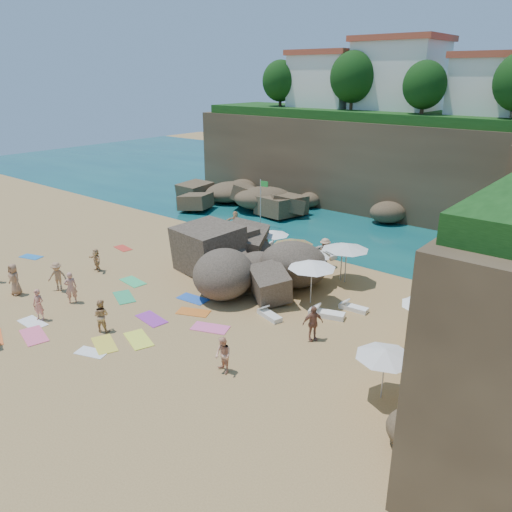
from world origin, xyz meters
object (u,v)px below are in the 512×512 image
Objects in this scene: lounger_0 at (279,247)px; person_stand_2 at (325,253)px; person_stand_4 at (462,335)px; parasol_1 at (342,247)px; rock_outcrop at (234,278)px; parasol_0 at (347,246)px; person_stand_3 at (313,323)px; flag_pole at (262,197)px; person_stand_1 at (101,316)px; parasol_2 at (312,253)px; person_stand_6 at (71,287)px; person_stand_5 at (235,221)px.

lounger_0 is 0.92× the size of person_stand_2.
person_stand_4 is at bearing -178.87° from person_stand_2.
rock_outcrop is at bearing -144.47° from parasol_1.
parasol_0 is 7.62m from person_stand_3.
parasol_0 is at bearing -27.79° from flag_pole.
person_stand_3 is 6.73m from person_stand_4.
person_stand_1 is 16.98m from person_stand_4.
flag_pole reaches higher than person_stand_3.
parasol_2 is (4.19, 2.29, 1.96)m from rock_outcrop.
person_stand_4 is (9.53, -2.18, -1.16)m from parasol_2.
person_stand_6 is at bearing -130.33° from parasol_0.
person_stand_4 is at bearing 140.00° from person_stand_6.
lounger_0 is 16.01m from person_stand_4.
rock_outcrop is 7.16m from parasol_0.
person_stand_1 is 1.07× the size of person_stand_5.
person_stand_3 is (4.63, -8.54, -0.09)m from person_stand_2.
parasol_0 is at bearing 44.74° from parasol_2.
flag_pole is at bearing 151.75° from parasol_1.
flag_pole is 1.49× the size of parasol_0.
person_stand_5 is 15.98m from person_stand_6.
person_stand_5 is (-12.20, 3.81, -1.50)m from parasol_0.
person_stand_1 is at bearing 103.27° from person_stand_6.
parasol_1 is at bearing 35.53° from rock_outcrop.
parasol_0 is 3.02m from person_stand_2.
person_stand_2 is (4.44, -0.95, 0.83)m from lounger_0.
lounger_0 is (4.37, -3.50, -2.37)m from flag_pole.
rock_outcrop is at bearing 176.51° from person_stand_6.
parasol_0 is (5.66, 3.75, 2.28)m from rock_outcrop.
parasol_0 is 14.38m from person_stand_1.
rock_outcrop is 9.22m from person_stand_1.
person_stand_3 is (13.44, -12.99, -1.63)m from flag_pole.
parasol_0 is at bearing -43.70° from lounger_0.
parasol_2 reaches higher than rock_outcrop.
parasol_1 reaches higher than person_stand_1.
rock_outcrop is 4.76× the size of lounger_0.
parasol_1 is 7.14m from lounger_0.
person_stand_1 is (-5.83, -12.97, -1.35)m from parasol_1.
person_stand_2 is at bearing 106.56° from parasol_2.
lounger_0 is (-6.77, 2.37, -2.15)m from parasol_0.
person_stand_6 is at bearing -110.46° from person_stand_5.
person_stand_1 is at bearing -75.17° from flag_pole.
person_stand_1 reaches higher than lounger_0.
rock_outcrop reaches higher than person_stand_5.
person_stand_1 is (-6.16, -12.91, -1.45)m from parasol_0.
person_stand_4 is (13.72, 0.11, 0.79)m from rock_outcrop.
rock_outcrop is 4.71× the size of person_stand_6.
parasol_1 is 2.70m from person_stand_2.
flag_pole is at bearing 142.85° from parasol_2.
parasol_0 reaches higher than person_stand_1.
person_stand_1 is at bearing 102.05° from person_stand_2.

